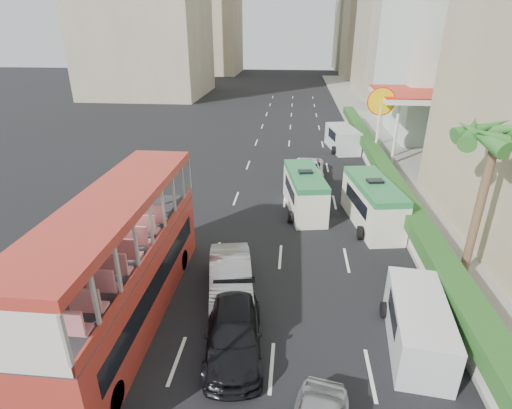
# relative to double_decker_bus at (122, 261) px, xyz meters

# --- Properties ---
(ground_plane) EXTENTS (200.00, 200.00, 0.00)m
(ground_plane) POSITION_rel_double_decker_bus_xyz_m (6.00, 0.00, -2.53)
(ground_plane) COLOR black
(ground_plane) RESTS_ON ground
(double_decker_bus) EXTENTS (2.50, 11.00, 5.06)m
(double_decker_bus) POSITION_rel_double_decker_bus_xyz_m (0.00, 0.00, 0.00)
(double_decker_bus) COLOR #B43125
(double_decker_bus) RESTS_ON ground
(car_silver_lane_a) EXTENTS (2.53, 5.08, 1.60)m
(car_silver_lane_a) POSITION_rel_double_decker_bus_xyz_m (3.66, 1.77, -2.53)
(car_silver_lane_a) COLOR #B2B5BA
(car_silver_lane_a) RESTS_ON ground
(car_black) EXTENTS (2.54, 4.97, 1.38)m
(car_black) POSITION_rel_double_decker_bus_xyz_m (4.22, -1.20, -2.53)
(car_black) COLOR black
(car_black) RESTS_ON ground
(van_asset) EXTENTS (2.31, 4.68, 1.28)m
(van_asset) POSITION_rel_double_decker_bus_xyz_m (7.26, 16.46, -2.53)
(van_asset) COLOR silver
(van_asset) RESTS_ON ground
(minibus_near) EXTENTS (2.68, 5.64, 2.40)m
(minibus_near) POSITION_rel_double_decker_bus_xyz_m (6.80, 10.68, -1.33)
(minibus_near) COLOR silver
(minibus_near) RESTS_ON ground
(minibus_far) EXTENTS (2.79, 5.93, 2.53)m
(minibus_far) POSITION_rel_double_decker_bus_xyz_m (10.56, 9.14, -1.27)
(minibus_far) COLOR silver
(minibus_far) RESTS_ON ground
(panel_van_near) EXTENTS (2.23, 4.57, 1.76)m
(panel_van_near) POSITION_rel_double_decker_bus_xyz_m (10.55, -0.46, -1.65)
(panel_van_near) COLOR silver
(panel_van_near) RESTS_ON ground
(panel_van_far) EXTENTS (2.89, 5.28, 2.00)m
(panel_van_far) POSITION_rel_double_decker_bus_xyz_m (10.45, 24.42, -1.53)
(panel_van_far) COLOR silver
(panel_van_far) RESTS_ON ground
(sidewalk) EXTENTS (6.00, 120.00, 0.18)m
(sidewalk) POSITION_rel_double_decker_bus_xyz_m (15.00, 25.00, -2.44)
(sidewalk) COLOR #99968C
(sidewalk) RESTS_ON ground
(kerb_wall) EXTENTS (0.30, 44.00, 1.00)m
(kerb_wall) POSITION_rel_double_decker_bus_xyz_m (12.20, 14.00, -1.85)
(kerb_wall) COLOR silver
(kerb_wall) RESTS_ON sidewalk
(hedge) EXTENTS (1.10, 44.00, 0.70)m
(hedge) POSITION_rel_double_decker_bus_xyz_m (12.20, 14.00, -1.00)
(hedge) COLOR #2D6626
(hedge) RESTS_ON kerb_wall
(palm_tree) EXTENTS (0.36, 0.36, 6.40)m
(palm_tree) POSITION_rel_double_decker_bus_xyz_m (13.80, 4.00, 0.85)
(palm_tree) COLOR brown
(palm_tree) RESTS_ON sidewalk
(shell_station) EXTENTS (6.50, 8.00, 5.50)m
(shell_station) POSITION_rel_double_decker_bus_xyz_m (16.00, 23.00, 0.22)
(shell_station) COLOR silver
(shell_station) RESTS_ON ground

